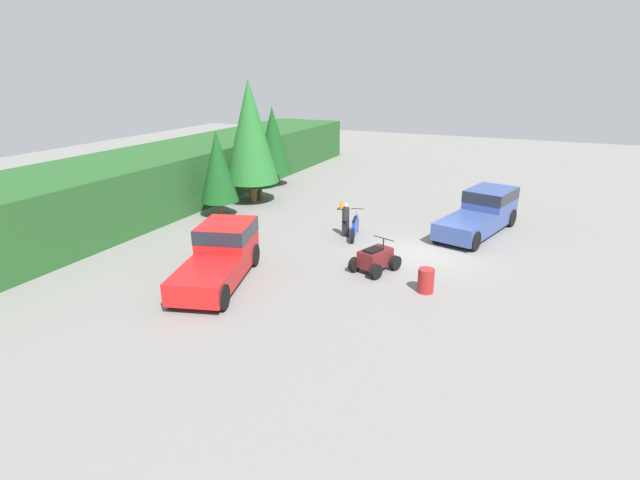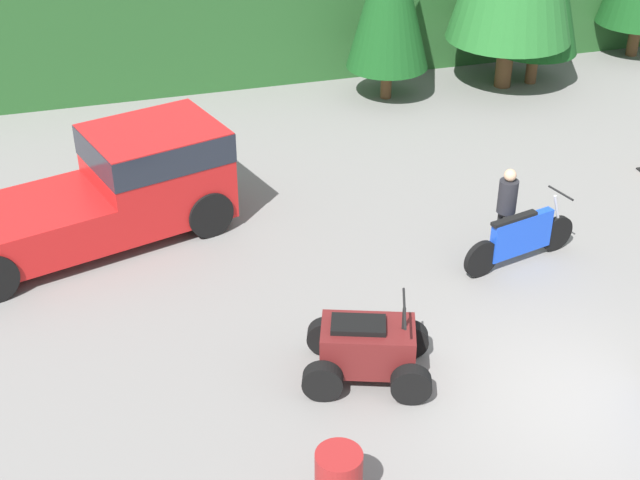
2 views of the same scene
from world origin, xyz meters
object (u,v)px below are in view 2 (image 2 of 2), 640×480
Objects in this scene: quad_atv at (367,349)px; rider_person at (506,208)px; pickup_truck_red at (116,186)px; dirt_bike at (521,238)px.

quad_atv is 4.34m from rider_person.
pickup_truck_red is 2.33× the size of dirt_bike.
dirt_bike is 1.09× the size of quad_atv.
dirt_bike is 1.43× the size of rider_person.
quad_atv is (3.03, -5.11, -0.53)m from pickup_truck_red.
dirt_bike is at bearing 50.90° from quad_atv.
pickup_truck_red reaches higher than rider_person.
pickup_truck_red reaches higher than quad_atv.
pickup_truck_red reaches higher than dirt_bike.
pickup_truck_red is 2.55× the size of quad_atv.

